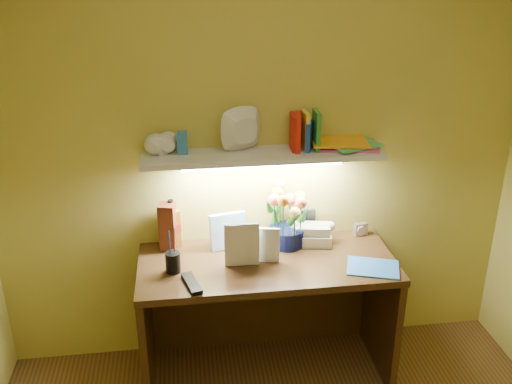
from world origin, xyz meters
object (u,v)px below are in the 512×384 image
(flower_bouquet, at_px, (287,216))
(whisky_bottle, at_px, (172,223))
(desk, at_px, (267,318))
(telephone, at_px, (312,232))
(desk_clock, at_px, (360,229))

(flower_bouquet, bearing_deg, whisky_bottle, 174.07)
(desk, relative_size, flower_bouquet, 3.86)
(desk, relative_size, whisky_bottle, 4.86)
(desk, bearing_deg, telephone, 32.12)
(desk, xyz_separation_m, desk_clock, (0.60, 0.23, 0.41))
(desk_clock, bearing_deg, desk, -167.19)
(flower_bouquet, relative_size, telephone, 1.66)
(flower_bouquet, xyz_separation_m, telephone, (0.15, 0.00, -0.12))
(flower_bouquet, bearing_deg, desk, -128.20)
(whisky_bottle, bearing_deg, flower_bouquet, -5.93)
(telephone, xyz_separation_m, desk_clock, (0.31, 0.05, -0.03))
(whisky_bottle, bearing_deg, desk, -25.56)
(telephone, distance_m, whisky_bottle, 0.80)
(desk, height_order, desk_clock, desk_clock)
(whisky_bottle, bearing_deg, telephone, -4.46)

